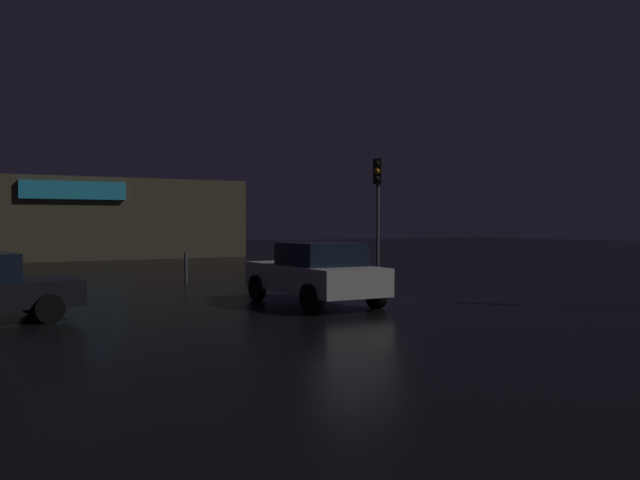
{
  "coord_description": "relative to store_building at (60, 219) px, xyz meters",
  "views": [
    {
      "loc": [
        -10.48,
        -16.25,
        2.08
      ],
      "look_at": [
        0.81,
        3.42,
        1.52
      ],
      "focal_mm": 39.43,
      "sensor_mm": 36.0,
      "label": 1
    }
  ],
  "objects": [
    {
      "name": "bollard_kerb_a",
      "position": [
        0.8,
        -20.13,
        -1.78
      ],
      "size": [
        0.11,
        0.11,
        1.05
      ],
      "primitive_type": "cylinder",
      "color": "#595B60",
      "rests_on": "ground"
    },
    {
      "name": "car_near",
      "position": [
        1.48,
        -28.07,
        -1.5
      ],
      "size": [
        2.07,
        4.52,
        1.58
      ],
      "color": "silver",
      "rests_on": "ground"
    },
    {
      "name": "ground_plane",
      "position": [
        3.21,
        -27.29,
        -2.31
      ],
      "size": [
        120.0,
        120.0,
        0.0
      ],
      "primitive_type": "plane",
      "color": "black"
    },
    {
      "name": "store_building",
      "position": [
        0.0,
        0.0,
        0.0
      ],
      "size": [
        20.19,
        8.66,
        4.61
      ],
      "color": "brown",
      "rests_on": "ground"
    },
    {
      "name": "traffic_signal_main",
      "position": [
        7.94,
        -21.46,
        0.98
      ],
      "size": [
        0.41,
        0.43,
        4.51
      ],
      "color": "#595B60",
      "rests_on": "ground"
    }
  ]
}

